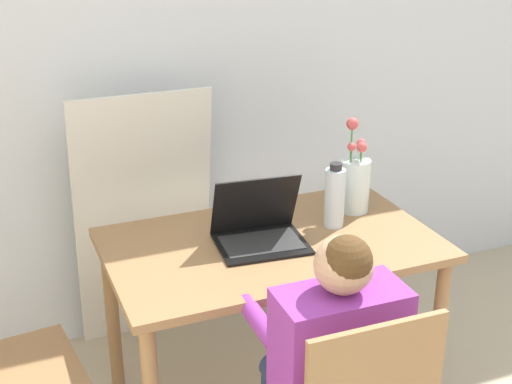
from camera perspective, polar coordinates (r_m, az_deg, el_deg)
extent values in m
cube|color=silver|center=(2.98, -5.65, 11.51)|extent=(6.40, 0.05, 2.50)
cube|color=olive|center=(2.50, 1.23, -4.26)|extent=(1.15, 0.69, 0.03)
cylinder|color=olive|center=(2.69, 14.26, -11.56)|extent=(0.05, 0.05, 0.67)
cylinder|color=olive|center=(2.80, -11.39, -9.91)|extent=(0.05, 0.05, 0.67)
cylinder|color=olive|center=(3.11, 7.90, -6.06)|extent=(0.05, 0.05, 0.67)
cube|color=olive|center=(2.41, -18.87, -13.67)|extent=(0.44, 0.44, 0.02)
cube|color=purple|center=(2.00, 6.64, -13.00)|extent=(0.36, 0.19, 0.41)
sphere|color=tan|center=(1.85, 7.03, -5.80)|extent=(0.16, 0.16, 0.16)
sphere|color=#4C3319|center=(1.83, 7.28, -5.47)|extent=(0.13, 0.13, 0.13)
cylinder|color=navy|center=(2.24, 6.58, -14.63)|extent=(0.10, 0.28, 0.09)
cylinder|color=purple|center=(2.20, 7.63, -8.75)|extent=(0.06, 0.24, 0.06)
cylinder|color=purple|center=(2.09, 0.29, -10.36)|extent=(0.06, 0.24, 0.06)
cube|color=black|center=(2.46, 0.44, -4.18)|extent=(0.33, 0.27, 0.01)
cube|color=#2D2D2D|center=(2.46, 0.44, -4.05)|extent=(0.28, 0.20, 0.00)
cube|color=black|center=(2.48, -0.07, -1.00)|extent=(0.31, 0.13, 0.23)
cube|color=#19284C|center=(2.48, -0.09, -0.94)|extent=(0.28, 0.11, 0.20)
cylinder|color=silver|center=(2.72, 7.86, 0.53)|extent=(0.12, 0.12, 0.20)
cylinder|color=#3D7A38|center=(2.72, 8.30, 1.65)|extent=(0.01, 0.01, 0.22)
sphere|color=#CC4C4C|center=(2.68, 8.43, 3.87)|extent=(0.04, 0.04, 0.04)
cylinder|color=#3D7A38|center=(2.71, 7.55, 2.42)|extent=(0.01, 0.01, 0.30)
sphere|color=#CC4C4C|center=(2.66, 7.71, 5.43)|extent=(0.05, 0.05, 0.05)
cylinder|color=#3D7A38|center=(2.69, 7.53, 1.37)|extent=(0.01, 0.01, 0.22)
sphere|color=#CC4C4C|center=(2.65, 7.65, 3.60)|extent=(0.03, 0.03, 0.03)
cylinder|color=#3D7A38|center=(2.69, 8.33, 1.34)|extent=(0.01, 0.01, 0.22)
sphere|color=#CC4C4C|center=(2.65, 8.46, 3.57)|extent=(0.04, 0.04, 0.04)
cylinder|color=silver|center=(2.58, 6.30, -0.48)|extent=(0.07, 0.07, 0.22)
cylinder|color=#262628|center=(2.54, 6.41, 2.03)|extent=(0.04, 0.04, 0.02)
cube|color=silver|center=(3.01, -8.95, -2.36)|extent=(0.57, 0.17, 1.13)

